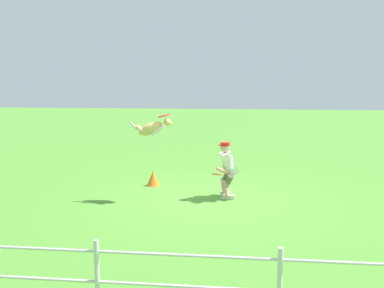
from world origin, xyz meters
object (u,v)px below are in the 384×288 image
dog (153,128)px  frisbee_flying (164,116)px  person (228,168)px  training_cone (153,178)px  frisbee_held (217,174)px

dog → frisbee_flying: bearing=-0.4°
person → dog: dog is taller
dog → training_cone: bearing=100.4°
person → training_cone: 2.20m
dog → training_cone: 1.90m
frisbee_flying → frisbee_held: size_ratio=1.19×
dog → training_cone: size_ratio=2.57×
dog → frisbee_held: size_ratio=4.36×
training_cone → dog: bearing=101.7°
frisbee_held → training_cone: 2.15m
frisbee_held → frisbee_flying: bearing=-1.0°
frisbee_flying → training_cone: size_ratio=0.70×
person → frisbee_flying: (1.41, 0.29, 1.22)m
person → dog: size_ratio=1.31×
frisbee_held → training_cone: bearing=-36.0°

